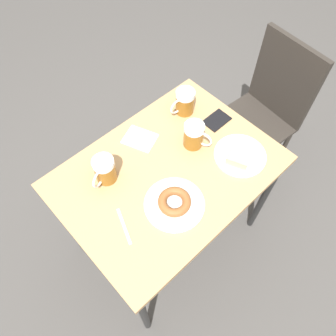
# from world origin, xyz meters

# --- Properties ---
(ground_plane) EXTENTS (8.00, 8.00, 0.00)m
(ground_plane) POSITION_xyz_m (0.00, 0.00, 0.00)
(ground_plane) COLOR #474442
(table) EXTENTS (0.70, 0.96, 0.77)m
(table) POSITION_xyz_m (0.00, 0.00, 0.69)
(table) COLOR tan
(table) RESTS_ON ground_plane
(chair) EXTENTS (0.43, 0.43, 0.96)m
(chair) POSITION_xyz_m (-0.02, 0.83, 0.57)
(chair) COLOR #2D2823
(chair) RESTS_ON ground_plane
(plate_with_cake) EXTENTS (0.24, 0.24, 0.05)m
(plate_with_cake) POSITION_xyz_m (0.17, 0.29, 0.79)
(plate_with_cake) COLOR white
(plate_with_cake) RESTS_ON table
(plate_with_donut) EXTENTS (0.25, 0.25, 0.05)m
(plate_with_donut) POSITION_xyz_m (0.14, -0.10, 0.79)
(plate_with_donut) COLOR white
(plate_with_donut) RESTS_ON table
(beer_mug_left) EXTENTS (0.13, 0.09, 0.13)m
(beer_mug_left) POSITION_xyz_m (-0.03, 0.19, 0.83)
(beer_mug_left) COLOR #8C5619
(beer_mug_left) RESTS_ON table
(beer_mug_center) EXTENTS (0.09, 0.14, 0.13)m
(beer_mug_center) POSITION_xyz_m (-0.20, 0.30, 0.83)
(beer_mug_center) COLOR #8C5619
(beer_mug_center) RESTS_ON table
(beer_mug_right) EXTENTS (0.09, 0.13, 0.13)m
(beer_mug_right) POSITION_xyz_m (-0.15, -0.22, 0.83)
(beer_mug_right) COLOR #8C5619
(beer_mug_right) RESTS_ON table
(napkin_folded) EXTENTS (0.18, 0.16, 0.00)m
(napkin_folded) POSITION_xyz_m (-0.22, 0.02, 0.77)
(napkin_folded) COLOR white
(napkin_folded) RESTS_ON table
(fork) EXTENTS (0.16, 0.07, 0.00)m
(fork) POSITION_xyz_m (0.07, -0.31, 0.77)
(fork) COLOR silver
(fork) RESTS_ON table
(passport_near_edge) EXTENTS (0.09, 0.13, 0.01)m
(passport_near_edge) POSITION_xyz_m (-0.05, 0.37, 0.77)
(passport_near_edge) COLOR black
(passport_near_edge) RESTS_ON table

